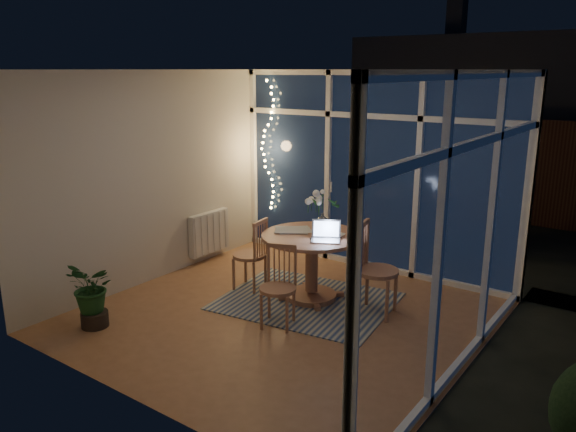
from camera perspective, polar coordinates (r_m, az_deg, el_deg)
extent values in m
plane|color=#915F3F|center=(6.21, -0.51, -10.10)|extent=(4.00, 4.00, 0.00)
plane|color=white|center=(5.64, -0.57, 14.66)|extent=(4.00, 4.00, 0.00)
cube|color=beige|center=(7.46, 8.63, 4.45)|extent=(4.00, 0.04, 2.60)
cube|color=beige|center=(4.39, -16.21, -3.14)|extent=(4.00, 0.04, 2.60)
cube|color=beige|center=(7.13, -13.63, 3.74)|extent=(0.04, 4.00, 2.60)
cube|color=beige|center=(4.91, 18.63, -1.48)|extent=(0.04, 4.00, 2.60)
cube|color=white|center=(7.42, 8.49, 4.41)|extent=(4.00, 0.10, 2.60)
cube|color=white|center=(4.92, 18.18, -1.41)|extent=(0.10, 4.00, 2.60)
cube|color=silver|center=(7.89, -8.02, -1.67)|extent=(0.10, 0.70, 0.58)
cube|color=black|center=(10.30, 18.55, -1.09)|extent=(12.00, 6.00, 0.10)
cube|color=black|center=(10.72, 17.23, 4.87)|extent=(11.00, 0.08, 1.80)
cube|color=#34363F|center=(13.40, 23.18, 11.79)|extent=(7.00, 3.00, 2.20)
sphere|color=black|center=(9.21, 8.03, 1.01)|extent=(0.90, 0.90, 0.90)
cube|color=#BBB698|center=(6.56, 1.89, -8.63)|extent=(2.08, 1.76, 0.01)
cylinder|color=#AA6B4D|center=(6.50, 2.41, -5.21)|extent=(1.29, 1.29, 0.78)
cube|color=#AA6B4D|center=(6.80, -3.96, -3.83)|extent=(0.48, 0.48, 0.90)
cube|color=#AA6B4D|center=(6.14, 9.10, -5.33)|extent=(0.55, 0.55, 1.04)
cube|color=#AA6B4D|center=(5.82, -1.05, -7.22)|extent=(0.52, 0.52, 0.86)
imported|color=silver|center=(6.56, 3.52, -0.48)|extent=(0.23, 0.23, 0.21)
imported|color=silver|center=(6.31, 5.19, -1.94)|extent=(0.17, 0.17, 0.04)
cube|color=beige|center=(6.50, 0.53, -1.47)|extent=(0.49, 0.46, 0.02)
cube|color=black|center=(6.18, 2.72, -2.40)|extent=(0.12, 0.08, 0.01)
imported|color=#17411B|center=(6.16, -19.27, -7.33)|extent=(0.65, 0.60, 0.76)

